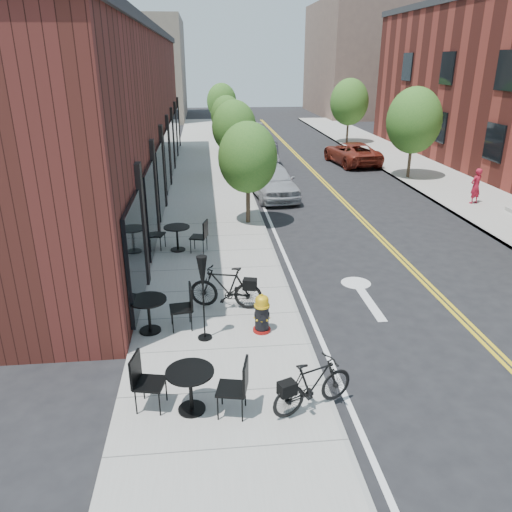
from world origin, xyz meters
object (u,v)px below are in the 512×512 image
bistro_set_a (190,385)px  parked_car_b (264,156)px  parked_car_far (352,153)px  bistro_set_b (149,310)px  parked_car_c (252,135)px  bicycle_right (313,385)px  pedestrian (476,186)px  parked_car_a (272,181)px  fire_hydrant (262,314)px  patio_umbrella (203,281)px  bistro_set_c (177,235)px  bicycle_left (226,287)px

bistro_set_a → parked_car_b: 21.93m
parked_car_far → bistro_set_b: bearing=55.0°
bistro_set_a → parked_car_c: parked_car_c is taller
bicycle_right → pedestrian: (9.88, 12.82, 0.27)m
parked_car_a → parked_car_b: (0.40, 6.52, -0.03)m
parked_car_c → parked_car_far: 9.38m
pedestrian → fire_hydrant: bearing=20.4°
parked_car_far → pedestrian: bearing=98.5°
patio_umbrella → parked_car_far: bearing=65.4°
bistro_set_c → parked_car_c: (4.55, 21.87, 0.08)m
patio_umbrella → pedestrian: size_ratio=1.30×
fire_hydrant → bicycle_left: 1.49m
bicycle_right → parked_car_far: bearing=-40.2°
bistro_set_c → patio_umbrella: (0.84, -5.70, 0.89)m
parked_car_far → bicycle_right: bearing=65.3°
parked_car_a → patio_umbrella: bearing=-110.4°
patio_umbrella → parked_car_far: size_ratio=0.41×
bistro_set_a → parked_car_far: bearing=79.4°
parked_car_c → pedestrian: (8.07, -17.39, 0.16)m
fire_hydrant → bistro_set_c: bearing=117.5°
bicycle_right → bistro_set_c: size_ratio=0.82×
bicycle_left → bistro_set_c: size_ratio=0.92×
fire_hydrant → bistro_set_c: (-2.15, 5.52, 0.08)m
fire_hydrant → bicycle_right: bearing=-72.0°
bistro_set_a → parked_car_far: (9.34, 22.34, 0.02)m
parked_car_b → bistro_set_c: bearing=-103.7°
bicycle_right → parked_car_far: (7.18, 22.51, 0.06)m
parked_car_b → parked_car_c: 8.45m
bistro_set_a → fire_hydrant: bearing=71.4°
bistro_set_c → parked_car_a: size_ratio=0.45×
parked_car_a → parked_car_c: (0.48, 14.96, -0.04)m
bicycle_left → bicycle_right: size_ratio=1.11×
parked_car_a → pedestrian: 8.89m
bistro_set_b → parked_car_c: (4.97, 27.12, 0.07)m
fire_hydrant → patio_umbrella: (-1.31, -0.18, 0.98)m
parked_car_b → pedestrian: size_ratio=2.95×
fire_hydrant → parked_car_b: size_ratio=0.21×
parked_car_a → bicycle_left: bearing=-109.5°
fire_hydrant → parked_car_far: bearing=74.7°
patio_umbrella → parked_car_a: bearing=75.6°
fire_hydrant → bistro_set_a: size_ratio=0.47×
bicycle_right → parked_car_b: (1.73, 21.76, 0.13)m
bistro_set_a → parked_car_a: (3.49, 15.07, 0.11)m
parked_car_b → parked_car_far: size_ratio=0.93×
fire_hydrant → parked_car_c: 27.49m
bicycle_right → bistro_set_a: size_ratio=0.82×
parked_car_b → parked_car_c: bearing=94.1°
parked_car_b → parked_car_c: (0.08, 8.45, -0.01)m
bistro_set_a → patio_umbrella: bearing=96.1°
bicycle_left → pedestrian: (11.23, 8.73, 0.21)m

